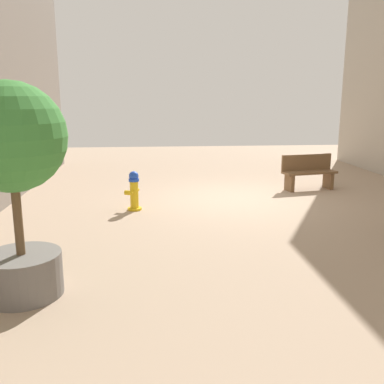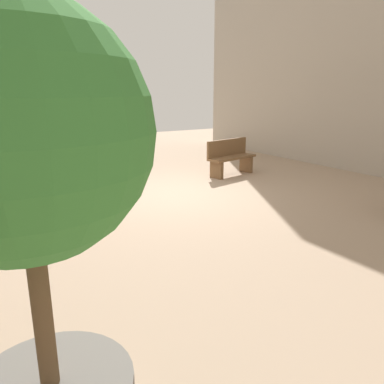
% 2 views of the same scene
% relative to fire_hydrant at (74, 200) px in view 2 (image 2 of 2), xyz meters
% --- Properties ---
extents(ground_plane, '(23.40, 23.40, 0.00)m').
position_rel_fire_hydrant_xyz_m(ground_plane, '(-2.44, -0.84, -0.44)').
color(ground_plane, tan).
extents(fire_hydrant, '(0.39, 0.41, 0.88)m').
position_rel_fire_hydrant_xyz_m(fire_hydrant, '(0.00, 0.00, 0.00)').
color(fire_hydrant, gold).
rests_on(fire_hydrant, ground_plane).
extents(bench_near, '(1.54, 0.71, 0.95)m').
position_rel_fire_hydrant_xyz_m(bench_near, '(-4.65, -1.79, 0.05)').
color(bench_near, brown).
rests_on(bench_near, ground_plane).
extents(planter_tree, '(1.32, 1.32, 2.68)m').
position_rel_fire_hydrant_xyz_m(planter_tree, '(1.23, 4.14, 1.25)').
color(planter_tree, slate).
rests_on(planter_tree, ground_plane).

